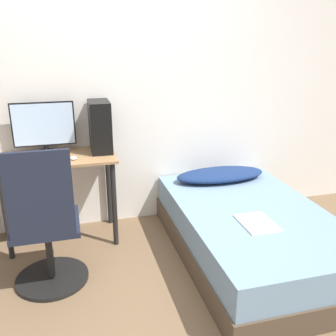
{
  "coord_description": "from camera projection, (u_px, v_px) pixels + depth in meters",
  "views": [
    {
      "loc": [
        -0.3,
        -1.95,
        1.72
      ],
      "look_at": [
        0.42,
        0.74,
        0.75
      ],
      "focal_mm": 40.0,
      "sensor_mm": 36.0,
      "label": 1
    }
  ],
  "objects": [
    {
      "name": "magazine",
      "position": [
        257.0,
        223.0,
        2.76
      ],
      "size": [
        0.24,
        0.32,
        0.01
      ],
      "color": "silver",
      "rests_on": "bed"
    },
    {
      "name": "monitor",
      "position": [
        44.0,
        126.0,
        3.18
      ],
      "size": [
        0.52,
        0.17,
        0.44
      ],
      "color": "black",
      "rests_on": "desk"
    },
    {
      "name": "office_chair",
      "position": [
        47.0,
        235.0,
        2.62
      ],
      "size": [
        0.53,
        0.53,
        1.07
      ],
      "color": "black",
      "rests_on": "ground_plane"
    },
    {
      "name": "pc_tower",
      "position": [
        100.0,
        126.0,
        3.22
      ],
      "size": [
        0.18,
        0.32,
        0.44
      ],
      "color": "black",
      "rests_on": "desk"
    },
    {
      "name": "keyboard",
      "position": [
        43.0,
        160.0,
        3.01
      ],
      "size": [
        0.38,
        0.11,
        0.02
      ],
      "color": "silver",
      "rests_on": "desk"
    },
    {
      "name": "ground_plane",
      "position": [
        135.0,
        319.0,
        2.42
      ],
      "size": [
        14.0,
        14.0,
        0.0
      ],
      "primitive_type": "plane",
      "color": "brown"
    },
    {
      "name": "phone",
      "position": [
        7.0,
        158.0,
        3.09
      ],
      "size": [
        0.07,
        0.14,
        0.01
      ],
      "color": "#B7B7BC",
      "rests_on": "desk"
    },
    {
      "name": "bed",
      "position": [
        251.0,
        233.0,
        3.07
      ],
      "size": [
        1.14,
        1.87,
        0.42
      ],
      "color": "#4C3D2D",
      "rests_on": "ground_plane"
    },
    {
      "name": "pillow",
      "position": [
        220.0,
        175.0,
        3.59
      ],
      "size": [
        0.87,
        0.36,
        0.11
      ],
      "color": "navy",
      "rests_on": "bed"
    },
    {
      "name": "wall_back",
      "position": [
        101.0,
        93.0,
        3.34
      ],
      "size": [
        8.0,
        0.05,
        2.5
      ],
      "color": "silver",
      "rests_on": "ground_plane"
    },
    {
      "name": "mouse",
      "position": [
        74.0,
        158.0,
        3.07
      ],
      "size": [
        0.06,
        0.09,
        0.02
      ],
      "color": "silver",
      "rests_on": "desk"
    },
    {
      "name": "desk",
      "position": [
        59.0,
        173.0,
        3.18
      ],
      "size": [
        0.96,
        0.52,
        0.78
      ],
      "color": "#997047",
      "rests_on": "ground_plane"
    }
  ]
}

